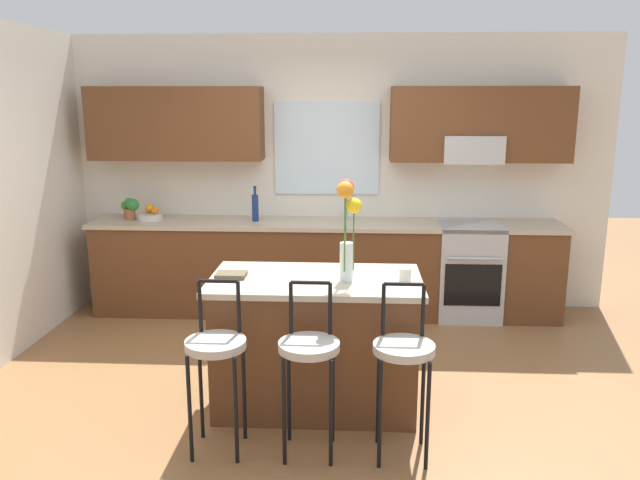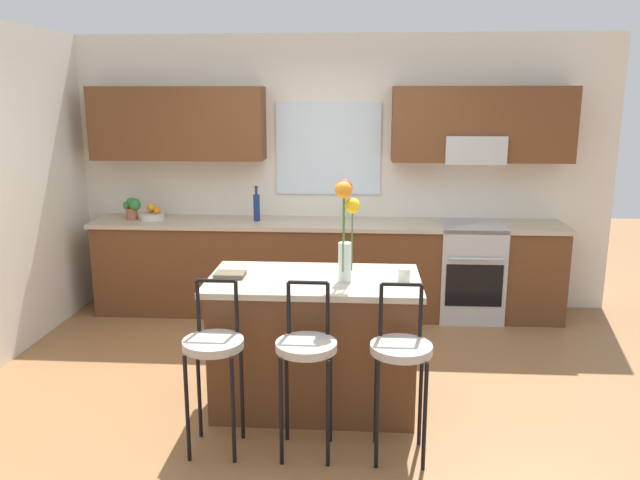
# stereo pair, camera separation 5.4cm
# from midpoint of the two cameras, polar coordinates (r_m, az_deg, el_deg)

# --- Properties ---
(ground_plane) EXTENTS (14.00, 14.00, 0.00)m
(ground_plane) POSITION_cam_midpoint_polar(r_m,az_deg,el_deg) (4.76, -0.30, -13.31)
(ground_plane) COLOR olive
(back_wall_assembly) EXTENTS (5.60, 0.50, 2.70)m
(back_wall_assembly) POSITION_cam_midpoint_polar(r_m,az_deg,el_deg) (6.28, 1.25, 7.42)
(back_wall_assembly) COLOR silver
(back_wall_assembly) RESTS_ON ground
(counter_run) EXTENTS (4.56, 0.64, 0.92)m
(counter_run) POSITION_cam_midpoint_polar(r_m,az_deg,el_deg) (6.19, 0.85, -2.47)
(counter_run) COLOR brown
(counter_run) RESTS_ON ground
(sink_faucet) EXTENTS (0.02, 0.13, 0.23)m
(sink_faucet) POSITION_cam_midpoint_polar(r_m,az_deg,el_deg) (6.20, 2.82, 3.17)
(sink_faucet) COLOR #B7BABC
(sink_faucet) RESTS_ON counter_run
(oven_range) EXTENTS (0.60, 0.64, 0.92)m
(oven_range) POSITION_cam_midpoint_polar(r_m,az_deg,el_deg) (6.25, 13.62, -2.73)
(oven_range) COLOR #B7BABC
(oven_range) RESTS_ON ground
(kitchen_island) EXTENTS (1.42, 0.79, 0.92)m
(kitchen_island) POSITION_cam_midpoint_polar(r_m,az_deg,el_deg) (4.35, -0.16, -9.22)
(kitchen_island) COLOR brown
(kitchen_island) RESTS_ON ground
(bar_stool_near) EXTENTS (0.36, 0.36, 1.04)m
(bar_stool_near) POSITION_cam_midpoint_polar(r_m,az_deg,el_deg) (3.81, -9.22, -9.92)
(bar_stool_near) COLOR black
(bar_stool_near) RESTS_ON ground
(bar_stool_middle) EXTENTS (0.36, 0.36, 1.04)m
(bar_stool_middle) POSITION_cam_midpoint_polar(r_m,az_deg,el_deg) (3.73, -0.82, -10.27)
(bar_stool_middle) COLOR black
(bar_stool_middle) RESTS_ON ground
(bar_stool_far) EXTENTS (0.36, 0.36, 1.04)m
(bar_stool_far) POSITION_cam_midpoint_polar(r_m,az_deg,el_deg) (3.73, 7.77, -10.40)
(bar_stool_far) COLOR black
(bar_stool_far) RESTS_ON ground
(flower_vase) EXTENTS (0.16, 0.18, 0.67)m
(flower_vase) POSITION_cam_midpoint_polar(r_m,az_deg,el_deg) (4.03, 2.75, 1.78)
(flower_vase) COLOR silver
(flower_vase) RESTS_ON kitchen_island
(mug_ceramic) EXTENTS (0.08, 0.08, 0.09)m
(mug_ceramic) POSITION_cam_midpoint_polar(r_m,az_deg,el_deg) (4.15, 7.98, -3.15)
(mug_ceramic) COLOR silver
(mug_ceramic) RESTS_ON kitchen_island
(cookbook) EXTENTS (0.20, 0.15, 0.03)m
(cookbook) POSITION_cam_midpoint_polar(r_m,az_deg,el_deg) (4.26, -7.82, -3.14)
(cookbook) COLOR brown
(cookbook) RESTS_ON kitchen_island
(fruit_bowl_oranges) EXTENTS (0.24, 0.24, 0.16)m
(fruit_bowl_oranges) POSITION_cam_midpoint_polar(r_m,az_deg,el_deg) (6.41, -14.75, 2.23)
(fruit_bowl_oranges) COLOR silver
(fruit_bowl_oranges) RESTS_ON counter_run
(bottle_olive_oil) EXTENTS (0.06, 0.06, 0.34)m
(bottle_olive_oil) POSITION_cam_midpoint_polar(r_m,az_deg,el_deg) (6.13, -5.52, 3.02)
(bottle_olive_oil) COLOR navy
(bottle_olive_oil) RESTS_ON counter_run
(potted_plant_small) EXTENTS (0.18, 0.12, 0.22)m
(potted_plant_small) POSITION_cam_midpoint_polar(r_m,az_deg,el_deg) (6.45, -16.46, 2.90)
(potted_plant_small) COLOR #9E5B3D
(potted_plant_small) RESTS_ON counter_run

